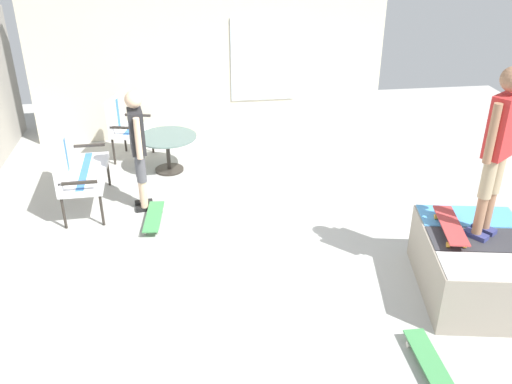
# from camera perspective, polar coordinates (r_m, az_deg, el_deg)

# --- Properties ---
(ground_plane) EXTENTS (12.00, 12.00, 0.10)m
(ground_plane) POSITION_cam_1_polar(r_m,az_deg,el_deg) (6.78, 1.77, -5.89)
(ground_plane) COLOR #A8A8A3
(house_facade) EXTENTS (0.23, 6.00, 2.64)m
(house_facade) POSITION_cam_1_polar(r_m,az_deg,el_deg) (9.68, -4.72, 13.32)
(house_facade) COLOR beige
(house_facade) RESTS_ON ground_plane
(skate_ramp) EXTENTS (1.74, 2.15, 0.65)m
(skate_ramp) POSITION_cam_1_polar(r_m,az_deg,el_deg) (6.27, 22.05, -7.09)
(skate_ramp) COLOR gray
(skate_ramp) RESTS_ON ground_plane
(patio_bench) EXTENTS (1.27, 0.59, 1.02)m
(patio_bench) POSITION_cam_1_polar(r_m,az_deg,el_deg) (7.72, -18.23, 2.66)
(patio_bench) COLOR #2D2823
(patio_bench) RESTS_ON ground_plane
(patio_chair_near_house) EXTENTS (0.74, 0.69, 1.02)m
(patio_chair_near_house) POSITION_cam_1_polar(r_m,az_deg,el_deg) (9.08, -13.48, 7.00)
(patio_chair_near_house) COLOR #2D2823
(patio_chair_near_house) RESTS_ON ground_plane
(patio_table) EXTENTS (0.90, 0.90, 0.57)m
(patio_table) POSITION_cam_1_polar(r_m,az_deg,el_deg) (8.57, -9.12, 4.68)
(patio_table) COLOR #2D2823
(patio_table) RESTS_ON ground_plane
(person_watching) EXTENTS (0.48, 0.28, 1.64)m
(person_watching) POSITION_cam_1_polar(r_m,az_deg,el_deg) (7.32, -12.13, 4.99)
(person_watching) COLOR black
(person_watching) RESTS_ON ground_plane
(person_skater) EXTENTS (0.36, 0.41, 1.75)m
(person_skater) POSITION_cam_1_polar(r_m,az_deg,el_deg) (5.75, 23.89, 4.79)
(person_skater) COLOR navy
(person_skater) RESTS_ON skate_ramp
(skateboard_by_bench) EXTENTS (0.81, 0.27, 0.10)m
(skateboard_by_bench) POSITION_cam_1_polar(r_m,az_deg,el_deg) (7.29, -10.52, -2.55)
(skateboard_by_bench) COLOR #3F8C4C
(skateboard_by_bench) RESTS_ON ground_plane
(skateboard_spare) EXTENTS (0.80, 0.21, 0.10)m
(skateboard_spare) POSITION_cam_1_polar(r_m,az_deg,el_deg) (5.35, 17.48, -16.32)
(skateboard_spare) COLOR #3F8C4C
(skateboard_spare) RESTS_ON ground_plane
(skateboard_on_ramp) EXTENTS (0.82, 0.36, 0.10)m
(skateboard_on_ramp) POSITION_cam_1_polar(r_m,az_deg,el_deg) (6.05, 19.47, -3.29)
(skateboard_on_ramp) COLOR #B23838
(skateboard_on_ramp) RESTS_ON skate_ramp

